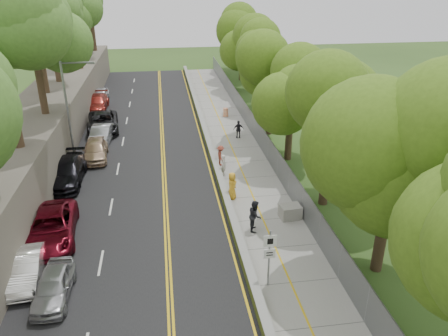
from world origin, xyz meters
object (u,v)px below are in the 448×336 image
at_px(car_0, 53,286).
at_px(streetlight, 70,106).
at_px(construction_barrel, 226,112).
at_px(painter_0, 232,186).
at_px(concrete_block, 290,212).
at_px(person_far, 239,129).
at_px(signpost, 269,252).
at_px(car_2, 51,227).
at_px(car_1, 26,268).

bearing_deg(car_0, streetlight, 95.82).
xyz_separation_m(construction_barrel, painter_0, (-2.25, -17.96, 0.50)).
height_order(concrete_block, person_far, person_far).
bearing_deg(signpost, concrete_block, 64.68).
height_order(concrete_block, car_0, car_0).
height_order(concrete_block, car_2, car_2).
relative_size(concrete_block, painter_0, 0.67).
xyz_separation_m(streetlight, concrete_block, (14.36, -11.00, -4.17)).
distance_m(signpost, car_1, 11.92).
distance_m(construction_barrel, painter_0, 18.10).
xyz_separation_m(car_0, person_far, (12.20, 19.78, 0.17)).
height_order(signpost, construction_barrel, signpost).
height_order(signpost, car_1, signpost).
height_order(streetlight, concrete_block, streetlight).
bearing_deg(construction_barrel, car_0, -114.47).
height_order(construction_barrel, painter_0, painter_0).
bearing_deg(car_2, car_1, -103.13).
bearing_deg(person_far, signpost, 85.40).
bearing_deg(concrete_block, painter_0, 136.38).
xyz_separation_m(signpost, car_1, (-11.65, 2.18, -1.24)).
distance_m(signpost, concrete_block, 6.82).
xyz_separation_m(construction_barrel, car_0, (-12.00, -26.37, 0.21)).
bearing_deg(car_1, car_2, 76.72).
xyz_separation_m(painter_0, person_far, (2.45, 11.37, -0.12)).
height_order(streetlight, signpost, streetlight).
bearing_deg(car_1, construction_barrel, 55.66).
height_order(car_1, person_far, person_far).
distance_m(streetlight, painter_0, 14.25).
bearing_deg(signpost, painter_0, 91.91).
distance_m(construction_barrel, concrete_block, 20.97).
bearing_deg(car_1, signpost, -16.19).
bearing_deg(car_2, streetlight, 86.25).
distance_m(signpost, construction_barrel, 27.08).
relative_size(streetlight, signpost, 2.58).
bearing_deg(streetlight, car_0, -84.91).
height_order(car_0, person_far, person_far).
bearing_deg(streetlight, car_2, -88.31).
height_order(car_2, painter_0, painter_0).
relative_size(concrete_block, person_far, 0.77).
xyz_separation_m(car_1, person_far, (13.80, 18.20, 0.14)).
bearing_deg(car_0, construction_barrel, 66.26).
bearing_deg(construction_barrel, car_2, -121.65).
height_order(car_1, painter_0, painter_0).
distance_m(painter_0, person_far, 11.63).
bearing_deg(streetlight, painter_0, -35.52).
distance_m(car_0, car_2, 5.20).
bearing_deg(concrete_block, car_0, -157.22).
distance_m(car_1, car_2, 3.52).
height_order(signpost, painter_0, signpost).
relative_size(streetlight, car_1, 1.93).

